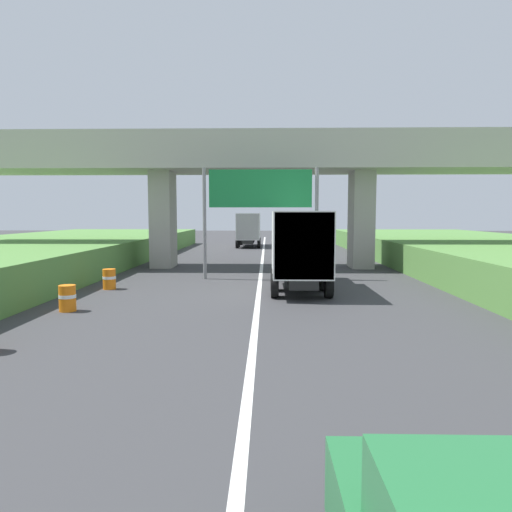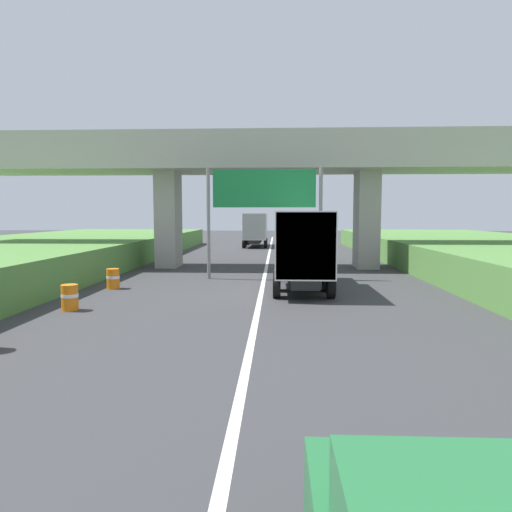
{
  "view_description": "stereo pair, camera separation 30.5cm",
  "coord_description": "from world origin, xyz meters",
  "px_view_note": "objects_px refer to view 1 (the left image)",
  "views": [
    {
      "loc": [
        0.35,
        3.27,
        3.29
      ],
      "look_at": [
        0.0,
        17.69,
        2.0
      ],
      "focal_mm": 32.36,
      "sensor_mm": 36.0,
      "label": 1
    },
    {
      "loc": [
        0.66,
        3.29,
        3.29
      ],
      "look_at": [
        0.0,
        17.69,
        2.0
      ],
      "focal_mm": 32.36,
      "sensor_mm": 36.0,
      "label": 2
    }
  ],
  "objects_px": {
    "overhead_highway_sign": "(260,196)",
    "truck_white": "(249,228)",
    "construction_barrel_3": "(67,298)",
    "construction_barrel_4": "(109,279)",
    "truck_silver": "(298,246)"
  },
  "relations": [
    {
      "from": "construction_barrel_3",
      "to": "construction_barrel_4",
      "type": "xyz_separation_m",
      "value": [
        -0.18,
        4.71,
        0.0
      ]
    },
    {
      "from": "overhead_highway_sign",
      "to": "truck_white",
      "type": "xyz_separation_m",
      "value": [
        -1.55,
        24.3,
        -2.28
      ]
    },
    {
      "from": "overhead_highway_sign",
      "to": "construction_barrel_4",
      "type": "xyz_separation_m",
      "value": [
        -6.65,
        -3.39,
        -3.76
      ]
    },
    {
      "from": "overhead_highway_sign",
      "to": "construction_barrel_4",
      "type": "bearing_deg",
      "value": -153.01
    },
    {
      "from": "truck_silver",
      "to": "truck_white",
      "type": "distance_m",
      "value": 27.55
    },
    {
      "from": "overhead_highway_sign",
      "to": "truck_white",
      "type": "height_order",
      "value": "overhead_highway_sign"
    },
    {
      "from": "construction_barrel_3",
      "to": "construction_barrel_4",
      "type": "height_order",
      "value": "same"
    },
    {
      "from": "overhead_highway_sign",
      "to": "construction_barrel_3",
      "type": "height_order",
      "value": "overhead_highway_sign"
    },
    {
      "from": "construction_barrel_4",
      "to": "overhead_highway_sign",
      "type": "bearing_deg",
      "value": 26.99
    },
    {
      "from": "truck_silver",
      "to": "construction_barrel_3",
      "type": "distance_m",
      "value": 9.73
    },
    {
      "from": "truck_silver",
      "to": "construction_barrel_4",
      "type": "distance_m",
      "value": 8.51
    },
    {
      "from": "construction_barrel_4",
      "to": "construction_barrel_3",
      "type": "bearing_deg",
      "value": -87.84
    },
    {
      "from": "truck_silver",
      "to": "construction_barrel_3",
      "type": "bearing_deg",
      "value": -148.45
    },
    {
      "from": "overhead_highway_sign",
      "to": "truck_silver",
      "type": "distance_m",
      "value": 4.19
    },
    {
      "from": "overhead_highway_sign",
      "to": "construction_barrel_3",
      "type": "xyz_separation_m",
      "value": [
        -6.48,
        -8.1,
        -3.76
      ]
    }
  ]
}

